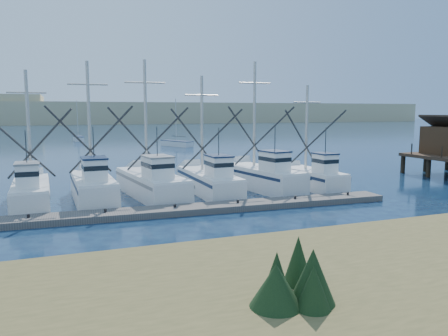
{
  "coord_description": "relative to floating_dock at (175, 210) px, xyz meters",
  "views": [
    {
      "loc": [
        -13.03,
        -18.81,
        6.08
      ],
      "look_at": [
        -2.95,
        8.0,
        2.32
      ],
      "focal_mm": 35.0,
      "sensor_mm": 36.0,
      "label": 1
    }
  ],
  "objects": [
    {
      "name": "ground",
      "position": [
        6.82,
        -6.01,
        -0.19
      ],
      "size": [
        500.0,
        500.0,
        0.0
      ],
      "primitive_type": "plane",
      "color": "#0C1B37",
      "rests_on": "ground"
    },
    {
      "name": "shore_bank",
      "position": [
        -1.18,
        -16.01,
        0.61
      ],
      "size": [
        40.0,
        10.0,
        1.6
      ],
      "primitive_type": "cube",
      "color": "#4C422D",
      "rests_on": "ground"
    },
    {
      "name": "floating_dock",
      "position": [
        0.0,
        0.0,
        0.0
      ],
      "size": [
        28.31,
        2.9,
        0.38
      ],
      "primitive_type": "cube",
      "rotation": [
        0.0,
        0.0,
        -0.04
      ],
      "color": "#5E5954",
      "rests_on": "ground"
    },
    {
      "name": "dune_ridge",
      "position": [
        6.82,
        203.99,
        4.81
      ],
      "size": [
        360.0,
        60.0,
        10.0
      ],
      "primitive_type": "cube",
      "color": "tan",
      "rests_on": "ground"
    },
    {
      "name": "trawler_fleet",
      "position": [
        -0.23,
        5.07,
        0.8
      ],
      "size": [
        27.53,
        9.29,
        9.89
      ],
      "color": "white",
      "rests_on": "ground"
    },
    {
      "name": "sailboat_near",
      "position": [
        12.5,
        48.01,
        0.3
      ],
      "size": [
        4.35,
        6.97,
        8.1
      ],
      "rotation": [
        0.0,
        0.0,
        0.42
      ],
      "color": "white",
      "rests_on": "ground"
    },
    {
      "name": "sailboat_far",
      "position": [
        -2.76,
        68.11,
        0.31
      ],
      "size": [
        1.98,
        6.1,
        8.1
      ],
      "rotation": [
        0.0,
        0.0,
        0.05
      ],
      "color": "white",
      "rests_on": "ground"
    }
  ]
}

